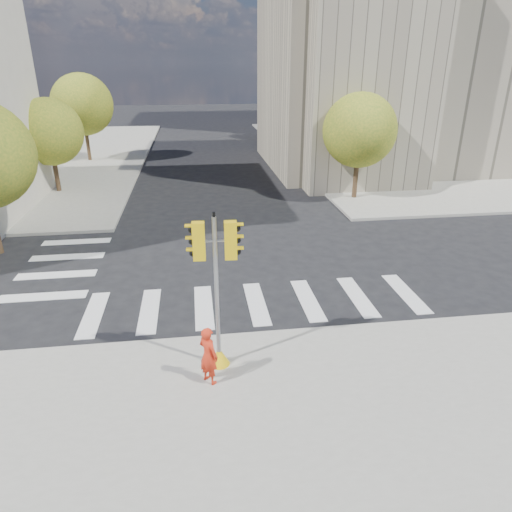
{
  "coord_description": "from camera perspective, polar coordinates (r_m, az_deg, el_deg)",
  "views": [
    {
      "loc": [
        -1.99,
        -15.62,
        7.6
      ],
      "look_at": [
        -0.22,
        -2.77,
        2.1
      ],
      "focal_mm": 32.0,
      "sensor_mm": 36.0,
      "label": 1
    }
  ],
  "objects": [
    {
      "name": "tree_lw_mid",
      "position": [
        31.05,
        -24.44,
        13.93
      ],
      "size": [
        4.0,
        4.0,
        5.77
      ],
      "color": "#382616",
      "rests_on": "ground"
    },
    {
      "name": "sidewalk_far_right",
      "position": [
        47.67,
        20.25,
        12.54
      ],
      "size": [
        28.0,
        40.0,
        0.15
      ],
      "primitive_type": "cube",
      "color": "gray",
      "rests_on": "ground"
    },
    {
      "name": "tree_re_near",
      "position": [
        27.55,
        12.83,
        15.05
      ],
      "size": [
        4.2,
        4.2,
        6.16
      ],
      "color": "#382616",
      "rests_on": "ground"
    },
    {
      "name": "lamp_near",
      "position": [
        31.4,
        11.25,
        17.06
      ],
      "size": [
        0.35,
        0.18,
        8.11
      ],
      "color": "black",
      "rests_on": "sidewalk_far_right"
    },
    {
      "name": "traffic_signal",
      "position": [
        11.66,
        -4.87,
        -6.16
      ],
      "size": [
        1.07,
        0.56,
        4.25
      ],
      "rotation": [
        0.0,
        0.0,
        -0.06
      ],
      "color": "#DBB20B",
      "rests_on": "sidewalk_near"
    },
    {
      "name": "civic_building",
      "position": [
        38.93,
        20.44,
        21.19
      ],
      "size": [
        26.0,
        16.0,
        19.39
      ],
      "color": "gray",
      "rests_on": "ground"
    },
    {
      "name": "ground",
      "position": [
        17.48,
        -0.52,
        -2.78
      ],
      "size": [
        160.0,
        160.0,
        0.0
      ],
      "primitive_type": "plane",
      "color": "black",
      "rests_on": "ground"
    },
    {
      "name": "tree_lw_far",
      "position": [
        40.63,
        -20.89,
        17.27
      ],
      "size": [
        4.8,
        4.8,
        6.95
      ],
      "color": "#382616",
      "rests_on": "ground"
    },
    {
      "name": "tree_re_far",
      "position": [
        50.65,
        3.14,
        18.74
      ],
      "size": [
        4.0,
        4.0,
        5.88
      ],
      "color": "#382616",
      "rests_on": "ground"
    },
    {
      "name": "lamp_far",
      "position": [
        44.85,
        5.34,
        19.04
      ],
      "size": [
        0.35,
        0.18,
        8.11
      ],
      "color": "black",
      "rests_on": "sidewalk_far_right"
    },
    {
      "name": "photographer",
      "position": [
        11.6,
        -5.97,
        -12.24
      ],
      "size": [
        0.66,
        0.68,
        1.57
      ],
      "primitive_type": "imported",
      "rotation": [
        0.0,
        0.0,
        2.31
      ],
      "color": "red",
      "rests_on": "sidewalk_near"
    },
    {
      "name": "tree_re_mid",
      "position": [
        38.93,
        6.62,
        18.07
      ],
      "size": [
        4.6,
        4.6,
        6.66
      ],
      "color": "#382616",
      "rests_on": "ground"
    }
  ]
}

